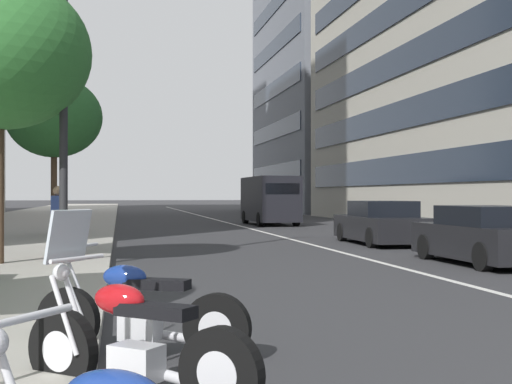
{
  "coord_description": "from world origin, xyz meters",
  "views": [
    {
      "loc": [
        -2.75,
        6.09,
        1.61
      ],
      "look_at": [
        10.86,
        3.41,
        1.67
      ],
      "focal_mm": 48.81,
      "sensor_mm": 36.0,
      "label": 1
    }
  ],
  "objects_px": {
    "pedestrian_on_plaza": "(58,221)",
    "street_tree_by_lamp_post": "(54,117)",
    "motorcycle_by_sign_pole": "(133,345)",
    "car_approaching_light": "(381,224)",
    "delivery_van_ahead": "(270,199)",
    "street_lamp_with_banners": "(81,10)",
    "motorcycle_under_tarp": "(138,314)",
    "car_following_behind": "(485,236)"
  },
  "relations": [
    {
      "from": "motorcycle_by_sign_pole",
      "to": "street_tree_by_lamp_post",
      "type": "bearing_deg",
      "value": -43.54
    },
    {
      "from": "car_approaching_light",
      "to": "street_tree_by_lamp_post",
      "type": "distance_m",
      "value": 12.07
    },
    {
      "from": "motorcycle_by_sign_pole",
      "to": "motorcycle_under_tarp",
      "type": "bearing_deg",
      "value": -53.42
    },
    {
      "from": "motorcycle_under_tarp",
      "to": "pedestrian_on_plaza",
      "type": "bearing_deg",
      "value": -54.48
    },
    {
      "from": "delivery_van_ahead",
      "to": "motorcycle_under_tarp",
      "type": "bearing_deg",
      "value": 163.76
    },
    {
      "from": "delivery_van_ahead",
      "to": "pedestrian_on_plaza",
      "type": "height_order",
      "value": "delivery_van_ahead"
    },
    {
      "from": "motorcycle_by_sign_pole",
      "to": "car_approaching_light",
      "type": "xyz_separation_m",
      "value": [
        15.96,
        -8.29,
        0.2
      ]
    },
    {
      "from": "car_approaching_light",
      "to": "street_lamp_with_banners",
      "type": "relative_size",
      "value": 0.5
    },
    {
      "from": "motorcycle_by_sign_pole",
      "to": "street_tree_by_lamp_post",
      "type": "relative_size",
      "value": 0.31
    },
    {
      "from": "car_approaching_light",
      "to": "pedestrian_on_plaza",
      "type": "bearing_deg",
      "value": 116.06
    },
    {
      "from": "motorcycle_under_tarp",
      "to": "street_tree_by_lamp_post",
      "type": "distance_m",
      "value": 19.25
    },
    {
      "from": "car_approaching_light",
      "to": "street_lamp_with_banners",
      "type": "height_order",
      "value": "street_lamp_with_banners"
    },
    {
      "from": "motorcycle_under_tarp",
      "to": "car_following_behind",
      "type": "distance_m",
      "value": 11.25
    },
    {
      "from": "car_approaching_light",
      "to": "car_following_behind",
      "type": "bearing_deg",
      "value": -179.08
    },
    {
      "from": "motorcycle_under_tarp",
      "to": "street_lamp_with_banners",
      "type": "relative_size",
      "value": 0.22
    },
    {
      "from": "motorcycle_under_tarp",
      "to": "street_lamp_with_banners",
      "type": "xyz_separation_m",
      "value": [
        8.62,
        1.01,
        5.23
      ]
    },
    {
      "from": "pedestrian_on_plaza",
      "to": "street_tree_by_lamp_post",
      "type": "bearing_deg",
      "value": 101.26
    },
    {
      "from": "delivery_van_ahead",
      "to": "street_lamp_with_banners",
      "type": "height_order",
      "value": "street_lamp_with_banners"
    },
    {
      "from": "motorcycle_by_sign_pole",
      "to": "street_tree_by_lamp_post",
      "type": "height_order",
      "value": "street_tree_by_lamp_post"
    },
    {
      "from": "car_following_behind",
      "to": "street_tree_by_lamp_post",
      "type": "xyz_separation_m",
      "value": [
        10.9,
        10.6,
        3.72
      ]
    },
    {
      "from": "car_approaching_light",
      "to": "delivery_van_ahead",
      "type": "relative_size",
      "value": 0.87
    },
    {
      "from": "car_following_behind",
      "to": "delivery_van_ahead",
      "type": "relative_size",
      "value": 0.77
    },
    {
      "from": "pedestrian_on_plaza",
      "to": "motorcycle_by_sign_pole",
      "type": "bearing_deg",
      "value": -76.9
    },
    {
      "from": "motorcycle_by_sign_pole",
      "to": "pedestrian_on_plaza",
      "type": "height_order",
      "value": "pedestrian_on_plaza"
    },
    {
      "from": "street_lamp_with_banners",
      "to": "pedestrian_on_plaza",
      "type": "relative_size",
      "value": 5.63
    },
    {
      "from": "motorcycle_by_sign_pole",
      "to": "pedestrian_on_plaza",
      "type": "distance_m",
      "value": 11.6
    },
    {
      "from": "street_lamp_with_banners",
      "to": "street_tree_by_lamp_post",
      "type": "distance_m",
      "value": 10.24
    },
    {
      "from": "pedestrian_on_plaza",
      "to": "motorcycle_under_tarp",
      "type": "bearing_deg",
      "value": -75.3
    },
    {
      "from": "car_following_behind",
      "to": "car_approaching_light",
      "type": "xyz_separation_m",
      "value": [
        6.66,
        -0.08,
        0.0
      ]
    },
    {
      "from": "car_following_behind",
      "to": "delivery_van_ahead",
      "type": "distance_m",
      "value": 21.42
    },
    {
      "from": "street_tree_by_lamp_post",
      "to": "motorcycle_under_tarp",
      "type": "bearing_deg",
      "value": -172.47
    },
    {
      "from": "delivery_van_ahead",
      "to": "car_approaching_light",
      "type": "bearing_deg",
      "value": -179.46
    },
    {
      "from": "car_approaching_light",
      "to": "motorcycle_under_tarp",
      "type": "bearing_deg",
      "value": 151.96
    },
    {
      "from": "motorcycle_under_tarp",
      "to": "street_tree_by_lamp_post",
      "type": "bearing_deg",
      "value": -56.08
    },
    {
      "from": "delivery_van_ahead",
      "to": "street_lamp_with_banners",
      "type": "distance_m",
      "value": 22.73
    },
    {
      "from": "car_approaching_light",
      "to": "motorcycle_by_sign_pole",
      "type": "bearing_deg",
      "value": 154.12
    },
    {
      "from": "motorcycle_by_sign_pole",
      "to": "delivery_van_ahead",
      "type": "bearing_deg",
      "value": -64.48
    },
    {
      "from": "delivery_van_ahead",
      "to": "street_lamp_with_banners",
      "type": "relative_size",
      "value": 0.58
    },
    {
      "from": "motorcycle_under_tarp",
      "to": "car_following_behind",
      "type": "bearing_deg",
      "value": -109.88
    },
    {
      "from": "street_lamp_with_banners",
      "to": "motorcycle_under_tarp",
      "type": "bearing_deg",
      "value": -173.3
    },
    {
      "from": "delivery_van_ahead",
      "to": "car_following_behind",
      "type": "bearing_deg",
      "value": 179.71
    },
    {
      "from": "motorcycle_by_sign_pole",
      "to": "street_lamp_with_banners",
      "type": "xyz_separation_m",
      "value": [
        10.14,
        0.93,
        5.2
      ]
    }
  ]
}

